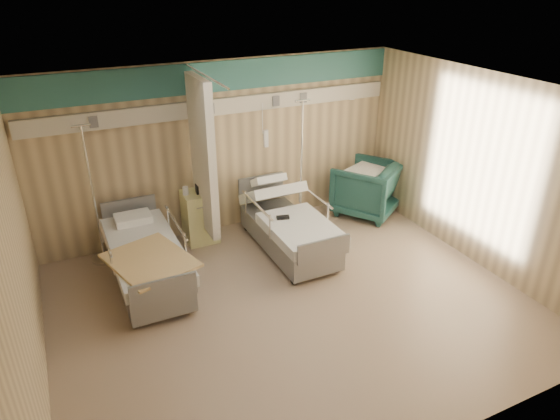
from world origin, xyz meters
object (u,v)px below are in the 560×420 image
object	(u,v)px
bed_left	(147,265)
iv_stand_left	(100,234)
bed_right	(289,232)
iv_stand_right	(301,199)
visitor_armchair	(366,188)
bedside_cabinet	(200,217)

from	to	relation	value
bed_left	iv_stand_left	size ratio (longest dim) A/B	1.02
bed_right	iv_stand_right	distance (m)	0.97
bed_right	iv_stand_left	distance (m)	2.85
bed_right	bed_left	distance (m)	2.20
visitor_armchair	bed_right	bearing A→B (deg)	-16.11
bed_right	visitor_armchair	distance (m)	1.95
bedside_cabinet	iv_stand_right	bearing A→B (deg)	-4.78
iv_stand_right	bedside_cabinet	bearing A→B (deg)	175.22
bedside_cabinet	iv_stand_right	world-z (taller)	iv_stand_right
bed_left	iv_stand_left	xyz separation A→B (m)	(-0.48, 0.95, 0.12)
bed_right	bed_left	world-z (taller)	same
visitor_armchair	iv_stand_right	world-z (taller)	iv_stand_right
bedside_cabinet	iv_stand_left	xyz separation A→B (m)	(-1.53, 0.05, 0.01)
visitor_armchair	iv_stand_left	world-z (taller)	iv_stand_left
iv_stand_right	visitor_armchair	bearing A→B (deg)	-7.02
bed_right	bedside_cabinet	bearing A→B (deg)	141.95
bed_left	iv_stand_right	size ratio (longest dim) A/B	1.00
bedside_cabinet	bed_left	bearing A→B (deg)	-139.40
bed_left	iv_stand_left	bearing A→B (deg)	116.78
bed_right	iv_stand_right	world-z (taller)	iv_stand_right
bed_right	bedside_cabinet	world-z (taller)	bedside_cabinet
bedside_cabinet	visitor_armchair	distance (m)	3.02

